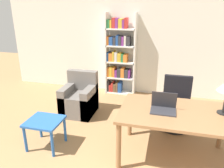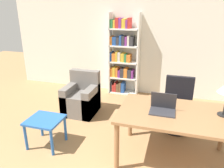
% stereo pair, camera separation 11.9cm
% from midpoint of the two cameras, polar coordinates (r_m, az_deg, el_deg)
% --- Properties ---
extents(wall_back, '(8.00, 0.06, 2.70)m').
position_cam_midpoint_polar(wall_back, '(5.45, 11.68, 10.86)').
color(wall_back, silver).
rests_on(wall_back, ground_plane).
extents(desk, '(1.58, 1.01, 0.77)m').
position_cam_midpoint_polar(desk, '(3.23, 15.35, -8.40)').
color(desk, olive).
rests_on(desk, ground_plane).
extents(laptop, '(0.35, 0.26, 0.27)m').
position_cam_midpoint_polar(laptop, '(3.15, 12.22, -5.89)').
color(laptop, '#2D2D33').
rests_on(laptop, desk).
extents(office_chair, '(0.53, 0.53, 0.96)m').
position_cam_midpoint_polar(office_chair, '(4.19, 15.61, -5.28)').
color(office_chair, black).
rests_on(office_chair, ground_plane).
extents(side_table_blue, '(0.53, 0.49, 0.48)m').
position_cam_midpoint_polar(side_table_blue, '(3.68, -18.08, -10.09)').
color(side_table_blue, '#2356A3').
rests_on(side_table_blue, ground_plane).
extents(armchair, '(0.64, 0.68, 0.87)m').
position_cam_midpoint_polar(armchair, '(4.66, -9.23, -4.01)').
color(armchair, '#66605B').
rests_on(armchair, ground_plane).
extents(bookshelf, '(0.75, 0.28, 2.02)m').
position_cam_midpoint_polar(bookshelf, '(5.48, 1.18, 7.11)').
color(bookshelf, white).
rests_on(bookshelf, ground_plane).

